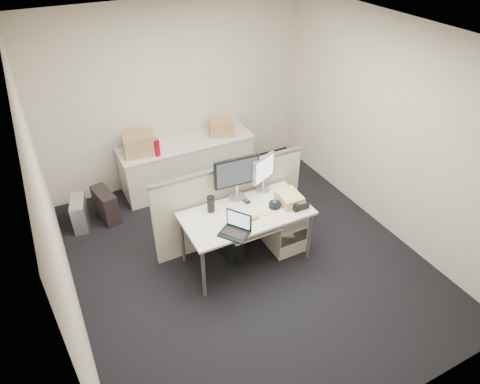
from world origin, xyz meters
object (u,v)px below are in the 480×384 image
desk (246,217)px  monitor_main (237,179)px  laptop (234,226)px  desk_phone (299,205)px

desk → monitor_main: size_ratio=2.71×
desk → laptop: 0.45m
desk → laptop: size_ratio=4.90×
desk_phone → laptop: bearing=-172.2°
monitor_main → desk_phone: 0.79m
monitor_main → desk_phone: (0.57, -0.50, -0.25)m
desk → monitor_main: 0.47m
desk → desk_phone: 0.63m
laptop → desk_phone: laptop is taller
desk → laptop: laptop is taller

